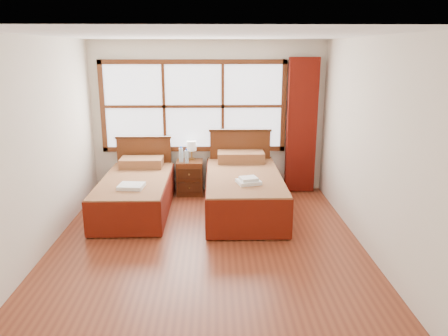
{
  "coord_description": "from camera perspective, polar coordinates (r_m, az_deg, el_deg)",
  "views": [
    {
      "loc": [
        0.1,
        -5.26,
        2.44
      ],
      "look_at": [
        0.24,
        0.7,
        0.82
      ],
      "focal_mm": 35.0,
      "sensor_mm": 36.0,
      "label": 1
    }
  ],
  "objects": [
    {
      "name": "towels_left",
      "position": [
        6.35,
        -12.01,
        -2.34
      ],
      "size": [
        0.38,
        0.34,
        0.05
      ],
      "rotation": [
        0.0,
        0.0,
        -0.1
      ],
      "color": "white",
      "rests_on": "bed_left"
    },
    {
      "name": "floor",
      "position": [
        5.8,
        -2.23,
        -9.66
      ],
      "size": [
        4.5,
        4.5,
        0.0
      ],
      "primitive_type": "plane",
      "color": "brown",
      "rests_on": "ground"
    },
    {
      "name": "ceiling",
      "position": [
        5.26,
        -2.53,
        16.96
      ],
      "size": [
        4.5,
        4.5,
        0.0
      ],
      "primitive_type": "plane",
      "rotation": [
        3.14,
        0.0,
        0.0
      ],
      "color": "white",
      "rests_on": "wall_back"
    },
    {
      "name": "wall_right",
      "position": [
        5.7,
        18.18,
        2.94
      ],
      "size": [
        0.0,
        4.5,
        4.5
      ],
      "primitive_type": "plane",
      "rotation": [
        1.57,
        0.0,
        -1.57
      ],
      "color": "silver",
      "rests_on": "floor"
    },
    {
      "name": "window",
      "position": [
        7.54,
        -4.01,
        8.04
      ],
      "size": [
        3.16,
        0.06,
        1.56
      ],
      "color": "white",
      "rests_on": "wall_back"
    },
    {
      "name": "towels_right",
      "position": [
        6.21,
        3.23,
        -1.68
      ],
      "size": [
        0.37,
        0.35,
        0.09
      ],
      "rotation": [
        0.0,
        0.0,
        0.27
      ],
      "color": "white",
      "rests_on": "bed_right"
    },
    {
      "name": "wall_left",
      "position": [
        5.78,
        -22.65,
        2.67
      ],
      "size": [
        0.0,
        4.5,
        4.5
      ],
      "primitive_type": "plane",
      "rotation": [
        1.57,
        0.0,
        1.57
      ],
      "color": "silver",
      "rests_on": "floor"
    },
    {
      "name": "nightstand",
      "position": [
        7.58,
        -4.48,
        -1.25
      ],
      "size": [
        0.44,
        0.44,
        0.59
      ],
      "color": "#562912",
      "rests_on": "floor"
    },
    {
      "name": "lamp",
      "position": [
        7.57,
        -4.26,
        2.84
      ],
      "size": [
        0.17,
        0.17,
        0.32
      ],
      "color": "gold",
      "rests_on": "nightstand"
    },
    {
      "name": "curtain",
      "position": [
        7.62,
        10.09,
        5.42
      ],
      "size": [
        0.5,
        0.16,
        2.3
      ],
      "primitive_type": "cube",
      "color": "#631209",
      "rests_on": "wall_back"
    },
    {
      "name": "bottle_near",
      "position": [
        7.43,
        -5.62,
        1.74
      ],
      "size": [
        0.07,
        0.07,
        0.27
      ],
      "color": "silver",
      "rests_on": "nightstand"
    },
    {
      "name": "wall_back",
      "position": [
        7.59,
        -2.07,
        6.6
      ],
      "size": [
        4.0,
        0.0,
        4.0
      ],
      "primitive_type": "plane",
      "rotation": [
        1.57,
        0.0,
        0.0
      ],
      "color": "silver",
      "rests_on": "floor"
    },
    {
      "name": "bottle_far",
      "position": [
        7.36,
        -4.9,
        1.52
      ],
      "size": [
        0.06,
        0.06,
        0.24
      ],
      "color": "silver",
      "rests_on": "nightstand"
    },
    {
      "name": "bed_right",
      "position": [
        6.8,
        2.54,
        -2.76
      ],
      "size": [
        1.14,
        2.22,
        1.12
      ],
      "color": "#371A0B",
      "rests_on": "floor"
    },
    {
      "name": "bed_left",
      "position": [
        6.91,
        -11.42,
        -3.08
      ],
      "size": [
        1.03,
        2.05,
        1.0
      ],
      "color": "#371A0B",
      "rests_on": "floor"
    }
  ]
}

